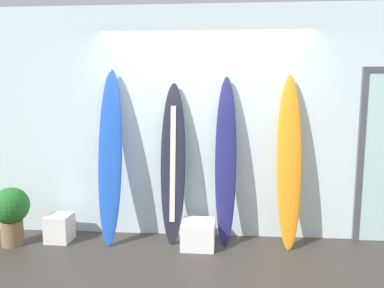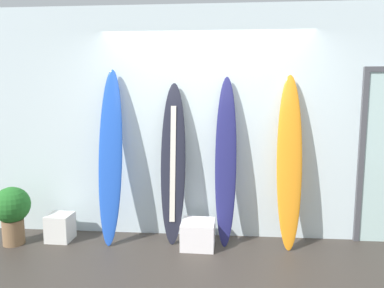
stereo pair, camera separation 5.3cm
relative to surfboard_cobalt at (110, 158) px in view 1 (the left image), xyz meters
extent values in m
cube|color=#3B342E|center=(1.12, -0.94, -1.03)|extent=(8.00, 8.00, 0.04)
cube|color=silver|center=(1.12, 0.36, 0.39)|extent=(7.20, 0.20, 2.80)
ellipsoid|color=blue|center=(0.00, 0.00, 0.01)|extent=(0.29, 0.45, 2.06)
cone|color=black|center=(0.00, -0.12, -0.83)|extent=(0.07, 0.09, 0.11)
ellipsoid|color=#1E1F2C|center=(0.74, 0.06, -0.07)|extent=(0.29, 0.34, 1.89)
cube|color=beige|center=(0.74, 0.03, -0.06)|extent=(0.06, 0.21, 1.34)
cone|color=black|center=(0.74, -0.02, -0.85)|extent=(0.07, 0.08, 0.11)
ellipsoid|color=navy|center=(1.35, 0.05, -0.03)|extent=(0.26, 0.35, 1.97)
cone|color=black|center=(1.35, -0.03, -0.84)|extent=(0.07, 0.08, 0.11)
ellipsoid|color=orange|center=(2.08, 0.02, -0.02)|extent=(0.29, 0.40, 1.99)
cone|color=black|center=(2.08, -0.07, -0.84)|extent=(0.07, 0.09, 0.11)
cube|color=silver|center=(-0.63, -0.05, -0.85)|extent=(0.29, 0.29, 0.32)
cube|color=white|center=(1.05, -0.11, -0.86)|extent=(0.39, 0.39, 0.30)
cube|color=#47474C|center=(2.94, 0.24, -0.01)|extent=(0.06, 0.06, 2.01)
cylinder|color=olive|center=(-1.13, -0.21, -0.87)|extent=(0.24, 0.24, 0.30)
sphere|color=#246C26|center=(-1.13, -0.21, -0.54)|extent=(0.42, 0.42, 0.42)
camera|label=1|loc=(1.27, -4.20, 0.77)|focal=34.65mm
camera|label=2|loc=(1.33, -4.19, 0.77)|focal=34.65mm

